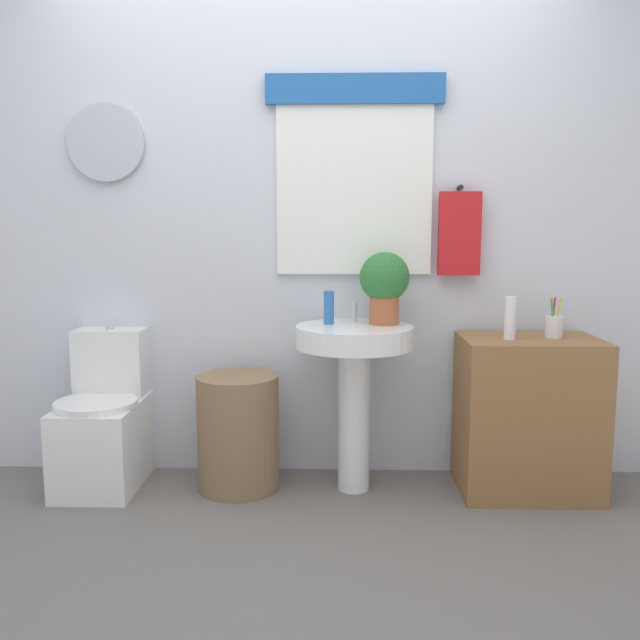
% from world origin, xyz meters
% --- Properties ---
extents(ground_plane, '(8.00, 8.00, 0.00)m').
position_xyz_m(ground_plane, '(0.00, 0.00, 0.00)').
color(ground_plane, slate).
extents(back_wall, '(4.40, 0.18, 2.60)m').
position_xyz_m(back_wall, '(0.00, 1.15, 1.31)').
color(back_wall, silver).
rests_on(back_wall, ground_plane).
extents(toilet, '(0.38, 0.51, 0.76)m').
position_xyz_m(toilet, '(-0.97, 0.88, 0.29)').
color(toilet, white).
rests_on(toilet, ground_plane).
extents(laundry_hamper, '(0.39, 0.39, 0.55)m').
position_xyz_m(laundry_hamper, '(-0.31, 0.85, 0.27)').
color(laundry_hamper, '#846647').
rests_on(laundry_hamper, ground_plane).
extents(pedestal_sink, '(0.55, 0.55, 0.79)m').
position_xyz_m(pedestal_sink, '(0.24, 0.85, 0.60)').
color(pedestal_sink, white).
rests_on(pedestal_sink, ground_plane).
extents(faucet, '(0.03, 0.03, 0.10)m').
position_xyz_m(faucet, '(0.24, 0.97, 0.84)').
color(faucet, silver).
rests_on(faucet, pedestal_sink).
extents(wooden_cabinet, '(0.63, 0.44, 0.73)m').
position_xyz_m(wooden_cabinet, '(1.05, 0.85, 0.37)').
color(wooden_cabinet, olive).
rests_on(wooden_cabinet, ground_plane).
extents(soap_bottle, '(0.05, 0.05, 0.16)m').
position_xyz_m(soap_bottle, '(0.12, 0.90, 0.87)').
color(soap_bottle, '#2D6BB7').
rests_on(soap_bottle, pedestal_sink).
extents(potted_plant, '(0.23, 0.23, 0.34)m').
position_xyz_m(potted_plant, '(0.38, 0.91, 0.99)').
color(potted_plant, '#AD5B38').
rests_on(potted_plant, pedestal_sink).
extents(lotion_bottle, '(0.05, 0.05, 0.20)m').
position_xyz_m(lotion_bottle, '(0.94, 0.81, 0.83)').
color(lotion_bottle, white).
rests_on(lotion_bottle, wooden_cabinet).
extents(toothbrush_cup, '(0.08, 0.08, 0.19)m').
position_xyz_m(toothbrush_cup, '(1.16, 0.87, 0.79)').
color(toothbrush_cup, silver).
rests_on(toothbrush_cup, wooden_cabinet).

